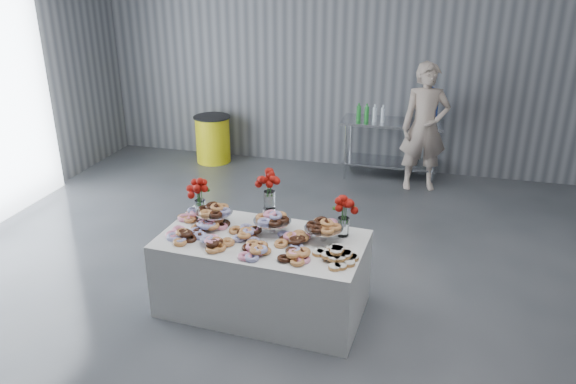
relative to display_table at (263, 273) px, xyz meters
name	(u,v)px	position (x,y,z in m)	size (l,w,h in m)	color
ground	(263,322)	(0.07, -0.24, -0.38)	(9.00, 9.00, 0.00)	#36393D
room_walls	(226,30)	(-0.20, -0.17, 2.26)	(8.04, 9.04, 4.02)	slate
display_table	(263,273)	(0.00, 0.00, 0.00)	(1.90, 1.00, 0.75)	silver
prep_table	(391,139)	(0.83, 3.86, 0.24)	(1.50, 0.60, 0.90)	silver
donut_mounds	(260,237)	(0.00, -0.05, 0.42)	(1.80, 0.80, 0.09)	#BC8644
cake_stand_left	(214,211)	(-0.54, 0.18, 0.52)	(0.36, 0.36, 0.17)	silver
cake_stand_mid	(272,219)	(0.06, 0.15, 0.52)	(0.36, 0.36, 0.17)	silver
cake_stand_right	(324,226)	(0.56, 0.12, 0.52)	(0.36, 0.36, 0.17)	silver
danish_pile	(337,253)	(0.74, -0.19, 0.43)	(0.48, 0.48, 0.11)	silver
bouquet_left	(199,190)	(-0.73, 0.29, 0.67)	(0.26, 0.26, 0.42)	white
bouquet_right	(344,207)	(0.72, 0.26, 0.67)	(0.26, 0.26, 0.42)	white
bouquet_center	(269,187)	(-0.03, 0.35, 0.75)	(0.26, 0.26, 0.57)	silver
water_jug	(428,107)	(1.33, 3.86, 0.77)	(0.28, 0.28, 0.55)	#436BE7
drink_bottles	(371,113)	(0.51, 3.76, 0.66)	(0.54, 0.08, 0.27)	#268C33
person	(425,127)	(1.31, 3.56, 0.55)	(0.67, 0.44, 1.85)	#CC8C93
trash_barrel	(213,139)	(-2.08, 3.86, 0.01)	(0.60, 0.60, 0.77)	yellow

